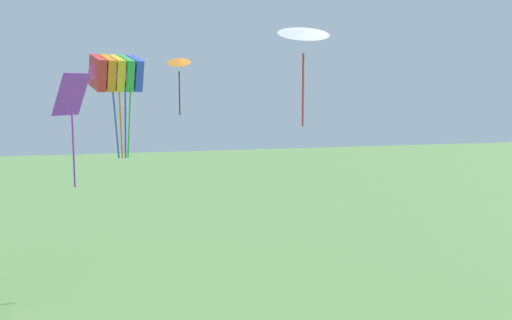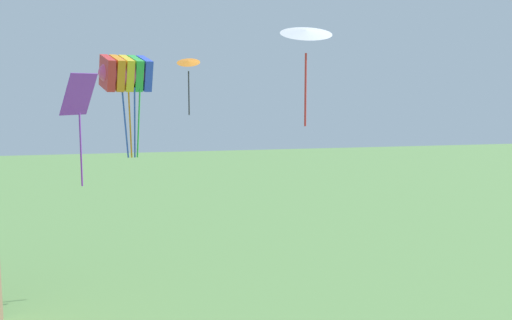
% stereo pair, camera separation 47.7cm
% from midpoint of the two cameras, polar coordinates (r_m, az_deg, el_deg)
% --- Properties ---
extents(kite_rainbow_parafoil, '(2.15, 1.75, 3.51)m').
position_cam_midpoint_polar(kite_rainbow_parafoil, '(19.88, -12.20, 8.45)').
color(kite_rainbow_parafoil, '#E54C8C').
extents(kite_white_delta, '(1.40, 1.37, 2.46)m').
position_cam_midpoint_polar(kite_white_delta, '(13.68, 6.06, 12.48)').
color(kite_white_delta, white).
extents(kite_orange_delta, '(0.97, 0.94, 2.07)m').
position_cam_midpoint_polar(kite_orange_delta, '(20.44, -6.10, 9.49)').
color(kite_orange_delta, orange).
extents(kite_purple_streamer, '(1.06, 1.05, 3.16)m').
position_cam_midpoint_polar(kite_purple_streamer, '(16.60, -16.49, 5.35)').
color(kite_purple_streamer, purple).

